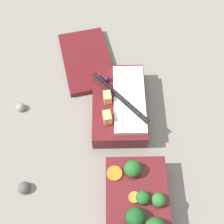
{
  "coord_description": "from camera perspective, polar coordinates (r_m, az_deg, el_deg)",
  "views": [
    {
      "loc": [
        -0.28,
        0.05,
        0.69
      ],
      "look_at": [
        0.09,
        0.04,
        0.05
      ],
      "focal_mm": 50.0,
      "sensor_mm": 36.0,
      "label": 1
    }
  ],
  "objects": [
    {
      "name": "ground_plane",
      "position": [
        0.75,
        3.4,
        -7.68
      ],
      "size": [
        3.0,
        3.0,
        0.0
      ],
      "primitive_type": "plane",
      "color": "gray"
    },
    {
      "name": "bento_tray_vegetable",
      "position": [
        0.68,
        4.73,
        -17.5
      ],
      "size": [
        0.22,
        0.14,
        0.08
      ],
      "color": "maroon",
      "rests_on": "ground_plane"
    },
    {
      "name": "bento_tray_rice",
      "position": [
        0.78,
        1.49,
        1.45
      ],
      "size": [
        0.22,
        0.14,
        0.07
      ],
      "color": "maroon",
      "rests_on": "ground_plane"
    },
    {
      "name": "bento_lid",
      "position": [
        0.89,
        -4.64,
        9.39
      ],
      "size": [
        0.24,
        0.17,
        0.02
      ],
      "primitive_type": "cube",
      "rotation": [
        0.0,
        0.0,
        0.22
      ],
      "color": "maroon",
      "rests_on": "ground_plane"
    },
    {
      "name": "pebble_0",
      "position": [
        0.83,
        -16.31,
        0.78
      ],
      "size": [
        0.02,
        0.02,
        0.02
      ],
      "primitive_type": "sphere",
      "color": "gray",
      "rests_on": "ground_plane"
    },
    {
      "name": "pebble_2",
      "position": [
        0.74,
        -15.76,
        -13.19
      ],
      "size": [
        0.03,
        0.03,
        0.03
      ],
      "primitive_type": "sphere",
      "color": "#595651",
      "rests_on": "ground_plane"
    }
  ]
}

